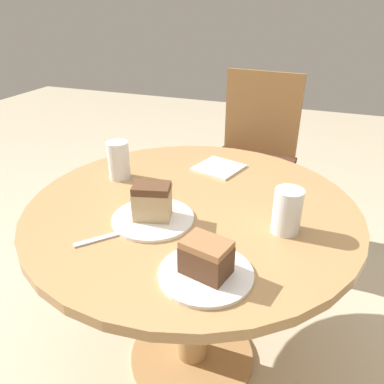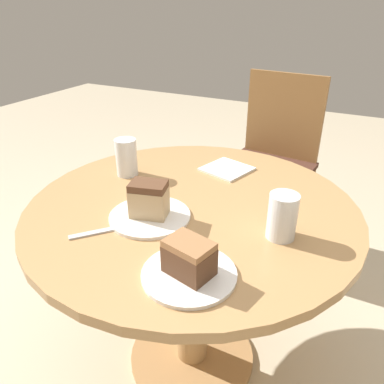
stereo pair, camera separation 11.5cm
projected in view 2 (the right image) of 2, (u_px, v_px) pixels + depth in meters
The scene contains 11 objects.
ground_plane at pixel (192, 356), 1.49m from camera, with size 8.00×8.00×0.00m, color beige.
table at pixel (192, 246), 1.25m from camera, with size 1.03×1.03×0.70m.
chair at pixel (271, 160), 2.01m from camera, with size 0.48×0.48×0.93m.
plate_near at pixel (150, 216), 1.09m from camera, with size 0.24×0.24×0.01m.
plate_far at pixel (189, 274), 0.86m from camera, with size 0.22×0.22×0.01m.
cake_slice_near at pixel (149, 199), 1.07m from camera, with size 0.12×0.10×0.10m.
cake_slice_far at pixel (189, 258), 0.84m from camera, with size 0.12×0.10×0.08m.
glass_lemonade at pixel (127, 159), 1.34m from camera, with size 0.08×0.08×0.13m.
glass_water at pixel (282, 219), 0.98m from camera, with size 0.08×0.08×0.13m.
napkin_stack at pixel (226, 169), 1.40m from camera, with size 0.19×0.19×0.01m.
fork at pixel (102, 231), 1.03m from camera, with size 0.13×0.15×0.00m.
Camera 2 is at (0.46, -0.91, 1.27)m, focal length 35.00 mm.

